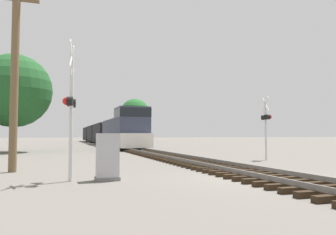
{
  "coord_description": "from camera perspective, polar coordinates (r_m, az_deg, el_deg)",
  "views": [
    {
      "loc": [
        -6.65,
        -9.87,
        1.51
      ],
      "look_at": [
        -0.41,
        9.32,
        2.6
      ],
      "focal_mm": 35.0,
      "sensor_mm": 36.0,
      "label": 1
    }
  ],
  "objects": [
    {
      "name": "ground_plane",
      "position": [
        11.99,
        16.08,
        -10.21
      ],
      "size": [
        400.0,
        400.0,
        0.0
      ],
      "primitive_type": "plane",
      "color": "#666059"
    },
    {
      "name": "tree_deep_background",
      "position": [
        65.18,
        -5.78,
        0.72
      ],
      "size": [
        5.81,
        5.81,
        8.73
      ],
      "color": "brown",
      "rests_on": "ground"
    },
    {
      "name": "tree_far_right",
      "position": [
        32.17,
        -25.23,
        4.24
      ],
      "size": [
        6.51,
        6.51,
        8.71
      ],
      "color": "brown",
      "rests_on": "ground"
    },
    {
      "name": "relay_cabinet",
      "position": [
        11.22,
        -10.49,
        -6.81
      ],
      "size": [
        0.81,
        0.54,
        1.57
      ],
      "color": "slate",
      "rests_on": "ground"
    },
    {
      "name": "utility_pole",
      "position": [
        15.07,
        -25.15,
        6.74
      ],
      "size": [
        1.8,
        0.32,
        7.81
      ],
      "color": "brown",
      "rests_on": "ground"
    },
    {
      "name": "rail_track_bed",
      "position": [
        11.98,
        16.07,
        -9.57
      ],
      "size": [
        2.6,
        160.0,
        0.31
      ],
      "color": "black",
      "rests_on": "ground"
    },
    {
      "name": "crossing_signal_near",
      "position": [
        11.31,
        -16.61,
        2.21
      ],
      "size": [
        0.45,
        1.01,
        4.61
      ],
      "rotation": [
        0.0,
        0.0,
        -1.73
      ],
      "color": "silver",
      "rests_on": "ground"
    },
    {
      "name": "crossing_signal_far",
      "position": [
        20.75,
        16.72,
        -0.51
      ],
      "size": [
        0.49,
        1.01,
        3.83
      ],
      "rotation": [
        0.0,
        0.0,
        1.37
      ],
      "color": "silver",
      "rests_on": "ground"
    },
    {
      "name": "freight_train",
      "position": [
        57.63,
        -11.4,
        -2.74
      ],
      "size": [
        3.08,
        57.92,
        4.26
      ],
      "color": "#33384C",
      "rests_on": "ground"
    }
  ]
}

